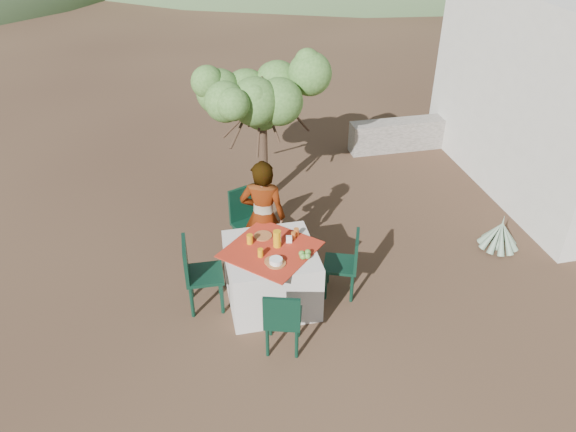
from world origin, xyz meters
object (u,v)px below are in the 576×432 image
object	(u,v)px
chair_far	(250,219)
table	(271,275)
chair_left	(197,271)
chair_right	(347,262)
shrub_tree	(266,101)
juice_pitcher	(277,239)
chair_near	(283,319)
agave	(500,235)
person	(263,217)

from	to	relation	value
chair_far	table	bearing A→B (deg)	-105.74
chair_left	chair_right	bearing A→B (deg)	-92.54
chair_left	shrub_tree	distance (m)	2.84
chair_left	juice_pitcher	distance (m)	1.00
chair_left	juice_pitcher	world-z (taller)	juice_pitcher
chair_far	chair_right	bearing A→B (deg)	-67.54
chair_near	chair_right	world-z (taller)	chair_right
shrub_tree	juice_pitcher	size ratio (longest dim) A/B	9.82
chair_near	agave	xyz separation A→B (m)	(3.29, 1.24, -0.27)
person	agave	distance (m)	3.28
chair_left	agave	bearing A→B (deg)	-83.74
chair_near	chair_left	xyz separation A→B (m)	(-0.82, 0.92, 0.05)
chair_near	chair_left	world-z (taller)	chair_left
chair_right	chair_far	bearing A→B (deg)	-115.50
juice_pitcher	chair_near	bearing A→B (deg)	-97.97
shrub_tree	table	bearing A→B (deg)	-99.39
person	agave	xyz separation A→B (m)	(3.22, -0.25, -0.58)
juice_pitcher	agave	bearing A→B (deg)	6.47
chair_near	person	world-z (taller)	person
person	chair_near	bearing A→B (deg)	106.27
chair_near	juice_pitcher	size ratio (longest dim) A/B	4.06
shrub_tree	agave	size ratio (longest dim) A/B	3.47
table	juice_pitcher	xyz separation A→B (m)	(0.08, 0.04, 0.49)
table	person	size ratio (longest dim) A/B	0.83
person	chair_left	bearing A→B (deg)	51.83
table	chair_far	bearing A→B (deg)	95.50
chair_right	person	bearing A→B (deg)	-107.87
chair_right	shrub_tree	world-z (taller)	shrub_tree
person	shrub_tree	bearing A→B (deg)	-83.14
chair_near	chair_left	distance (m)	1.23
chair_near	chair_left	size ratio (longest dim) A/B	0.90
chair_left	agave	world-z (taller)	chair_left
shrub_tree	chair_right	bearing A→B (deg)	-78.05
table	person	distance (m)	0.76
chair_far	chair_right	xyz separation A→B (m)	(1.01, -1.05, -0.07)
table	chair_near	world-z (taller)	chair_near
chair_far	juice_pitcher	bearing A→B (deg)	-100.58
table	chair_near	xyz separation A→B (m)	(-0.04, -0.85, 0.08)
person	juice_pitcher	bearing A→B (deg)	114.16
chair_far	person	size ratio (longest dim) A/B	0.62
table	chair_right	bearing A→B (deg)	-3.52
chair_far	chair_left	size ratio (longest dim) A/B	1.04
agave	juice_pitcher	xyz separation A→B (m)	(-3.16, -0.36, 0.67)
chair_left	person	size ratio (longest dim) A/B	0.60
juice_pitcher	shrub_tree	bearing A→B (deg)	82.47
chair_near	agave	distance (m)	3.53
table	shrub_tree	size ratio (longest dim) A/B	0.64
table	chair_left	world-z (taller)	chair_left
shrub_tree	chair_left	bearing A→B (deg)	-118.46
person	chair_far	bearing A→B (deg)	-51.59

